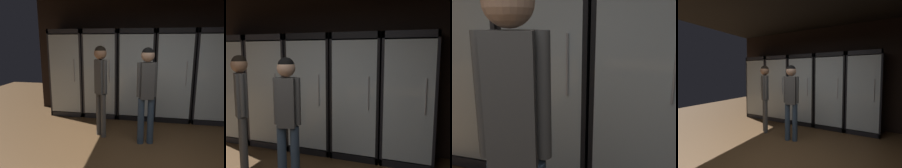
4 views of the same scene
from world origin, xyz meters
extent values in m
cube|color=black|center=(0.00, 3.03, 1.40)|extent=(6.00, 0.06, 2.80)
cube|color=#2B2B30|center=(-2.10, 2.96, 1.00)|extent=(0.77, 0.04, 2.00)
cube|color=#2B2B30|center=(-2.47, 2.69, 1.00)|extent=(0.04, 0.58, 2.00)
cube|color=#2B2B30|center=(-1.74, 2.69, 1.00)|extent=(0.04, 0.58, 2.00)
cube|color=#2B2B30|center=(-2.10, 2.69, 1.95)|extent=(0.77, 0.58, 0.10)
cube|color=#2B2B30|center=(-2.10, 2.69, 0.05)|extent=(0.77, 0.58, 0.10)
cube|color=white|center=(-2.10, 2.93, 1.00)|extent=(0.69, 0.02, 1.76)
cube|color=silver|center=(-2.10, 2.41, 1.00)|extent=(0.69, 0.02, 1.76)
cylinder|color=#B2B2B7|center=(-1.87, 2.38, 1.10)|extent=(0.02, 0.02, 0.50)
cube|color=silver|center=(-2.10, 2.69, 0.12)|extent=(0.67, 0.50, 0.02)
cylinder|color=black|center=(-2.27, 2.67, 0.22)|extent=(0.06, 0.06, 0.19)
cylinder|color=black|center=(-2.27, 2.67, 0.35)|extent=(0.02, 0.02, 0.08)
cylinder|color=white|center=(-2.27, 2.67, 0.20)|extent=(0.07, 0.07, 0.06)
cylinder|color=#194723|center=(-1.94, 2.64, 0.23)|extent=(0.06, 0.06, 0.19)
cylinder|color=#194723|center=(-1.94, 2.64, 0.36)|extent=(0.02, 0.02, 0.08)
cylinder|color=#B2332D|center=(-1.94, 2.64, 0.21)|extent=(0.07, 0.07, 0.05)
cube|color=silver|center=(-2.10, 2.69, 0.56)|extent=(0.67, 0.50, 0.02)
cylinder|color=brown|center=(-2.34, 2.67, 0.68)|extent=(0.08, 0.08, 0.23)
cylinder|color=brown|center=(-2.34, 2.67, 0.84)|extent=(0.03, 0.03, 0.09)
cylinder|color=beige|center=(-2.34, 2.67, 0.66)|extent=(0.08, 0.08, 0.06)
cylinder|color=#336B38|center=(-2.11, 2.68, 0.67)|extent=(0.06, 0.06, 0.21)
cylinder|color=#336B38|center=(-2.11, 2.68, 0.82)|extent=(0.02, 0.02, 0.08)
cylinder|color=beige|center=(-2.11, 2.68, 0.65)|extent=(0.06, 0.06, 0.08)
cylinder|color=gray|center=(-1.88, 2.68, 0.67)|extent=(0.07, 0.07, 0.20)
cylinder|color=gray|center=(-1.88, 2.68, 0.81)|extent=(0.02, 0.02, 0.08)
cylinder|color=#2D2D33|center=(-1.88, 2.68, 0.65)|extent=(0.07, 0.07, 0.05)
cube|color=silver|center=(-2.10, 2.69, 1.00)|extent=(0.67, 0.50, 0.02)
cylinder|color=#9EAD99|center=(-2.33, 2.65, 1.12)|extent=(0.07, 0.07, 0.24)
cylinder|color=#9EAD99|center=(-2.33, 2.65, 1.28)|extent=(0.02, 0.02, 0.08)
cylinder|color=#2D2D33|center=(-2.33, 2.65, 1.13)|extent=(0.07, 0.07, 0.07)
cylinder|color=#336B38|center=(-2.11, 2.64, 1.11)|extent=(0.07, 0.07, 0.22)
cylinder|color=#336B38|center=(-2.11, 2.64, 1.26)|extent=(0.03, 0.03, 0.08)
cylinder|color=beige|center=(-2.11, 2.64, 1.09)|extent=(0.07, 0.07, 0.07)
cylinder|color=#194723|center=(-1.88, 2.73, 1.11)|extent=(0.08, 0.08, 0.20)
cylinder|color=#194723|center=(-1.88, 2.73, 1.25)|extent=(0.03, 0.03, 0.08)
cylinder|color=white|center=(-1.88, 2.73, 1.11)|extent=(0.08, 0.08, 0.07)
cube|color=silver|center=(-2.10, 2.69, 1.44)|extent=(0.67, 0.50, 0.02)
cylinder|color=brown|center=(-2.36, 2.64, 1.54)|extent=(0.08, 0.08, 0.20)
cylinder|color=brown|center=(-2.36, 2.64, 1.68)|extent=(0.03, 0.03, 0.07)
cylinder|color=#2D2D33|center=(-2.36, 2.64, 1.54)|extent=(0.08, 0.08, 0.05)
cylinder|color=black|center=(-2.19, 2.64, 1.55)|extent=(0.06, 0.06, 0.22)
cylinder|color=black|center=(-2.19, 2.64, 1.70)|extent=(0.02, 0.02, 0.08)
cylinder|color=#2D2D33|center=(-2.19, 2.64, 1.54)|extent=(0.07, 0.07, 0.06)
cylinder|color=black|center=(-2.02, 2.67, 1.54)|extent=(0.06, 0.06, 0.19)
cylinder|color=black|center=(-2.02, 2.67, 1.67)|extent=(0.02, 0.02, 0.08)
cylinder|color=#B2332D|center=(-2.02, 2.67, 1.51)|extent=(0.07, 0.07, 0.05)
cylinder|color=gray|center=(-1.84, 2.71, 1.54)|extent=(0.06, 0.06, 0.18)
cylinder|color=gray|center=(-1.84, 2.71, 1.66)|extent=(0.02, 0.02, 0.07)
cylinder|color=tan|center=(-1.84, 2.71, 1.52)|extent=(0.06, 0.06, 0.06)
cube|color=#2B2B30|center=(-1.30, 2.96, 1.00)|extent=(0.77, 0.04, 2.00)
cube|color=#2B2B30|center=(-1.67, 2.69, 1.00)|extent=(0.04, 0.58, 2.00)
cube|color=#2B2B30|center=(-0.94, 2.69, 1.00)|extent=(0.04, 0.58, 2.00)
cube|color=#2B2B30|center=(-1.30, 2.69, 1.95)|extent=(0.77, 0.58, 0.10)
cube|color=#2B2B30|center=(-1.30, 2.69, 0.05)|extent=(0.77, 0.58, 0.10)
cube|color=white|center=(-1.30, 2.93, 1.00)|extent=(0.69, 0.02, 1.76)
cube|color=silver|center=(-1.30, 2.41, 1.00)|extent=(0.69, 0.02, 1.76)
cylinder|color=#B2B2B7|center=(-1.07, 2.38, 1.10)|extent=(0.02, 0.02, 0.50)
cube|color=silver|center=(-1.30, 2.69, 0.12)|extent=(0.67, 0.50, 0.02)
cylinder|color=#336B38|center=(-1.47, 2.72, 0.25)|extent=(0.07, 0.07, 0.24)
cylinder|color=#336B38|center=(-1.47, 2.72, 0.41)|extent=(0.02, 0.02, 0.09)
cylinder|color=white|center=(-1.47, 2.72, 0.25)|extent=(0.08, 0.08, 0.08)
cylinder|color=black|center=(-1.14, 2.65, 0.22)|extent=(0.07, 0.07, 0.19)
cylinder|color=black|center=(-1.14, 2.65, 0.35)|extent=(0.03, 0.03, 0.06)
cylinder|color=#B2332D|center=(-1.14, 2.65, 0.21)|extent=(0.08, 0.08, 0.07)
cube|color=silver|center=(-1.30, 2.69, 0.70)|extent=(0.67, 0.50, 0.02)
cylinder|color=#9EAD99|center=(-1.48, 2.67, 0.81)|extent=(0.07, 0.07, 0.20)
cylinder|color=#9EAD99|center=(-1.48, 2.67, 0.95)|extent=(0.02, 0.02, 0.08)
cylinder|color=#2D2D33|center=(-1.48, 2.67, 0.80)|extent=(0.07, 0.07, 0.06)
cylinder|color=brown|center=(-1.15, 2.73, 0.83)|extent=(0.07, 0.07, 0.23)
cylinder|color=brown|center=(-1.15, 2.73, 0.99)|extent=(0.02, 0.02, 0.09)
cylinder|color=tan|center=(-1.15, 2.73, 0.83)|extent=(0.07, 0.07, 0.09)
cube|color=silver|center=(-1.30, 2.69, 1.29)|extent=(0.67, 0.50, 0.02)
cylinder|color=brown|center=(-1.53, 2.72, 1.40)|extent=(0.08, 0.08, 0.20)
cylinder|color=brown|center=(-1.53, 2.72, 1.54)|extent=(0.03, 0.03, 0.08)
cylinder|color=#B2332D|center=(-1.53, 2.72, 1.40)|extent=(0.08, 0.08, 0.05)
cylinder|color=#9EAD99|center=(-1.31, 2.71, 1.42)|extent=(0.06, 0.06, 0.24)
cylinder|color=#9EAD99|center=(-1.31, 2.71, 1.58)|extent=(0.02, 0.02, 0.09)
cylinder|color=white|center=(-1.31, 2.71, 1.38)|extent=(0.07, 0.07, 0.09)
cylinder|color=black|center=(-1.07, 2.72, 1.39)|extent=(0.07, 0.07, 0.19)
cylinder|color=black|center=(-1.07, 2.72, 1.53)|extent=(0.03, 0.03, 0.08)
cylinder|color=#2D2D33|center=(-1.07, 2.72, 1.38)|extent=(0.07, 0.07, 0.06)
cube|color=black|center=(-0.50, 2.96, 1.00)|extent=(0.77, 0.04, 2.00)
cube|color=black|center=(-0.87, 2.69, 1.00)|extent=(0.04, 0.58, 2.00)
cube|color=black|center=(-0.14, 2.69, 1.00)|extent=(0.04, 0.58, 2.00)
cube|color=black|center=(-0.50, 2.69, 1.95)|extent=(0.77, 0.58, 0.10)
cube|color=black|center=(-0.50, 2.69, 0.05)|extent=(0.77, 0.58, 0.10)
cube|color=white|center=(-0.50, 2.93, 1.00)|extent=(0.69, 0.02, 1.76)
cube|color=silver|center=(-0.50, 2.41, 1.00)|extent=(0.69, 0.02, 1.76)
cylinder|color=#B2B2B7|center=(-0.27, 2.38, 1.10)|extent=(0.02, 0.02, 0.50)
cube|color=silver|center=(-0.50, 2.69, 0.12)|extent=(0.67, 0.50, 0.02)
cylinder|color=gray|center=(-0.76, 2.69, 0.22)|extent=(0.07, 0.07, 0.19)
cylinder|color=gray|center=(-0.76, 2.69, 0.35)|extent=(0.03, 0.03, 0.06)
cylinder|color=white|center=(-0.76, 2.69, 0.20)|extent=(0.07, 0.07, 0.08)
cylinder|color=#9EAD99|center=(-0.58, 2.70, 0.24)|extent=(0.07, 0.07, 0.22)
cylinder|color=#9EAD99|center=(-0.58, 2.70, 0.38)|extent=(0.02, 0.02, 0.07)
cylinder|color=beige|center=(-0.58, 2.70, 0.24)|extent=(0.07, 0.07, 0.07)
cylinder|color=gray|center=(-0.42, 2.65, 0.24)|extent=(0.07, 0.07, 0.23)
cylinder|color=gray|center=(-0.42, 2.65, 0.39)|extent=(0.02, 0.02, 0.07)
cylinder|color=tan|center=(-0.42, 2.65, 0.23)|extent=(0.07, 0.07, 0.06)
cylinder|color=gray|center=(-0.24, 2.66, 0.24)|extent=(0.07, 0.07, 0.23)
cylinder|color=gray|center=(-0.24, 2.66, 0.40)|extent=(0.03, 0.03, 0.10)
cylinder|color=#2D2D33|center=(-0.24, 2.66, 0.21)|extent=(0.08, 0.08, 0.06)
cube|color=silver|center=(-0.50, 2.69, 0.56)|extent=(0.67, 0.50, 0.02)
cylinder|color=black|center=(-0.73, 2.65, 0.66)|extent=(0.07, 0.07, 0.19)
cylinder|color=black|center=(-0.73, 2.65, 0.79)|extent=(0.02, 0.02, 0.06)
cylinder|color=beige|center=(-0.73, 2.65, 0.65)|extent=(0.07, 0.07, 0.07)
cylinder|color=#9EAD99|center=(-0.50, 2.72, 0.66)|extent=(0.07, 0.07, 0.19)
cylinder|color=#9EAD99|center=(-0.50, 2.72, 0.79)|extent=(0.02, 0.02, 0.07)
cylinder|color=tan|center=(-0.50, 2.72, 0.66)|extent=(0.07, 0.07, 0.05)
cylinder|color=black|center=(-0.28, 2.70, 0.69)|extent=(0.08, 0.08, 0.24)
cylinder|color=black|center=(-0.28, 2.70, 0.84)|extent=(0.03, 0.03, 0.07)
cylinder|color=white|center=(-0.28, 2.70, 0.70)|extent=(0.08, 0.08, 0.06)
cube|color=silver|center=(-0.50, 2.69, 1.00)|extent=(0.67, 0.50, 0.02)
cylinder|color=#336B38|center=(-0.76, 2.66, 1.12)|extent=(0.06, 0.06, 0.23)
cylinder|color=#336B38|center=(-0.76, 2.66, 1.26)|extent=(0.02, 0.02, 0.06)
cylinder|color=beige|center=(-0.76, 2.66, 1.09)|extent=(0.06, 0.06, 0.06)
cylinder|color=#336B38|center=(-0.58, 2.73, 1.11)|extent=(0.07, 0.07, 0.20)
cylinder|color=#336B38|center=(-0.58, 2.73, 1.26)|extent=(0.02, 0.02, 0.10)
cylinder|color=tan|center=(-0.58, 2.73, 1.11)|extent=(0.07, 0.07, 0.06)
cylinder|color=#9EAD99|center=(-0.42, 2.65, 1.11)|extent=(0.07, 0.07, 0.21)
cylinder|color=#9EAD99|center=(-0.42, 2.65, 1.26)|extent=(0.03, 0.03, 0.09)
cylinder|color=#B2332D|center=(-0.42, 2.65, 1.09)|extent=(0.08, 0.08, 0.07)
cylinder|color=brown|center=(-0.25, 2.69, 1.10)|extent=(0.06, 0.06, 0.19)
cylinder|color=brown|center=(-0.25, 2.69, 1.24)|extent=(0.02, 0.02, 0.10)
cylinder|color=#2D2D33|center=(-0.25, 2.69, 1.09)|extent=(0.07, 0.07, 0.05)
cube|color=silver|center=(-0.50, 2.69, 1.44)|extent=(0.67, 0.50, 0.02)
cylinder|color=#194723|center=(-0.72, 2.73, 1.55)|extent=(0.08, 0.08, 0.21)
cylinder|color=#194723|center=(-0.72, 2.73, 1.69)|extent=(0.03, 0.03, 0.06)
cylinder|color=#B2332D|center=(-0.72, 2.73, 1.54)|extent=(0.08, 0.08, 0.07)
cylinder|color=#336B38|center=(-0.51, 2.73, 1.54)|extent=(0.06, 0.06, 0.20)
cylinder|color=#336B38|center=(-0.51, 2.73, 1.67)|extent=(0.02, 0.02, 0.06)
cylinder|color=#B2332D|center=(-0.51, 2.73, 1.53)|extent=(0.07, 0.07, 0.07)
cylinder|color=gray|center=(-0.28, 2.69, 1.54)|extent=(0.07, 0.07, 0.19)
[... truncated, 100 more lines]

